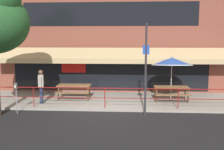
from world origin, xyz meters
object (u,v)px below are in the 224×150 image
Objects in this scene: parking_meter_near at (16,89)px; picnic_table_left at (74,88)px; pedestrian_walking at (41,85)px; patio_umbrella_centre at (172,62)px; street_sign_pole at (146,69)px; picnic_table_centre at (171,90)px.

picnic_table_left is at bearing 52.08° from parking_meter_near.
pedestrian_walking is (-1.46, -1.13, 0.35)m from picnic_table_left.
patio_umbrella_centre is at bearing 18.93° from parking_meter_near.
pedestrian_walking is 5.44m from street_sign_pole.
parking_meter_near is 0.35× the size of street_sign_pole.
pedestrian_walking is 0.42× the size of street_sign_pole.
street_sign_pole reaches higher than picnic_table_centre.
street_sign_pole reaches higher than patio_umbrella_centre.
patio_umbrella_centre reaches higher than picnic_table_centre.
pedestrian_walking reaches higher than picnic_table_centre.
picnic_table_centre is at bearing -2.84° from picnic_table_left.
parking_meter_near is at bearing -127.92° from picnic_table_left.
street_sign_pole is (5.76, 0.09, 0.92)m from parking_meter_near.
parking_meter_near is at bearing -179.06° from street_sign_pole.
picnic_table_centre is 7.71m from parking_meter_near.
patio_umbrella_centre is 6.86m from pedestrian_walking.
parking_meter_near is (-0.61, -1.53, 0.09)m from pedestrian_walking.
parking_meter_near reaches higher than picnic_table_centre.
picnic_table_centre is at bearing 7.37° from pedestrian_walking.
picnic_table_left is at bearing 177.16° from picnic_table_centre.
picnic_table_left is 1.00× the size of picnic_table_centre.
street_sign_pole is at bearing -15.56° from pedestrian_walking.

